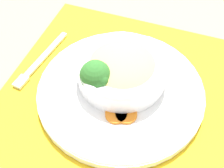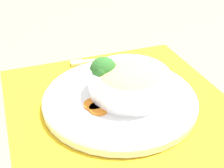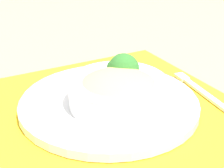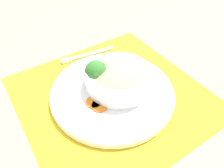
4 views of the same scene
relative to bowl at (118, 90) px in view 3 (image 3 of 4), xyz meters
The scene contains 8 objects.
ground_plane 0.06m from the bowl, 110.28° to the left, with size 4.00×4.00×0.00m, color tan.
placemat 0.05m from the bowl, 110.28° to the left, with size 0.51×0.51×0.00m.
plate 0.04m from the bowl, 110.28° to the left, with size 0.33×0.33×0.02m.
bowl is the anchor object (origin of this frame).
broccoli_floret 0.06m from the bowl, 56.81° to the left, with size 0.06×0.06×0.08m.
carrot_slice_near 0.09m from the bowl, 107.55° to the left, with size 0.04×0.04×0.01m.
carrot_slice_middle 0.09m from the bowl, 119.56° to the left, with size 0.04×0.04×0.01m.
fork 0.19m from the bowl, ahead, with size 0.02×0.18×0.01m.
Camera 3 is at (-0.23, -0.56, 0.34)m, focal length 60.00 mm.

